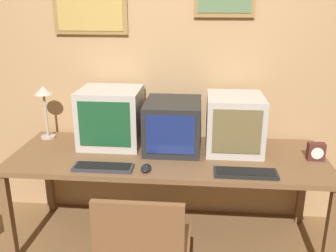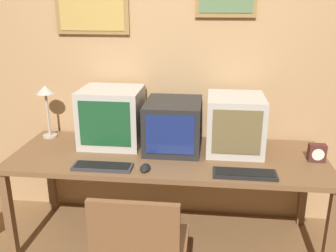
# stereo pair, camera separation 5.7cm
# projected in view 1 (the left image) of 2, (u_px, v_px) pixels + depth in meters

# --- Properties ---
(wall_back) EXTENTS (8.00, 0.08, 2.60)m
(wall_back) POSITION_uv_depth(u_px,v_px,m) (173.00, 64.00, 2.96)
(wall_back) COLOR tan
(wall_back) RESTS_ON ground_plane
(desk) EXTENTS (2.25, 0.80, 0.72)m
(desk) POSITION_uv_depth(u_px,v_px,m) (168.00, 162.00, 2.73)
(desk) COLOR brown
(desk) RESTS_ON ground_plane
(monitor_left) EXTENTS (0.45, 0.42, 0.43)m
(monitor_left) POSITION_uv_depth(u_px,v_px,m) (111.00, 117.00, 2.84)
(monitor_left) COLOR #B7B2A8
(monitor_left) RESTS_ON desk
(monitor_center) EXTENTS (0.41, 0.48, 0.36)m
(monitor_center) POSITION_uv_depth(u_px,v_px,m) (173.00, 125.00, 2.77)
(monitor_center) COLOR black
(monitor_center) RESTS_ON desk
(monitor_right) EXTENTS (0.40, 0.44, 0.41)m
(monitor_right) POSITION_uv_depth(u_px,v_px,m) (234.00, 123.00, 2.74)
(monitor_right) COLOR #B7B2A8
(monitor_right) RESTS_ON desk
(keyboard_main) EXTENTS (0.40, 0.13, 0.03)m
(keyboard_main) POSITION_uv_depth(u_px,v_px,m) (103.00, 167.00, 2.47)
(keyboard_main) COLOR #333338
(keyboard_main) RESTS_ON desk
(keyboard_side) EXTENTS (0.40, 0.14, 0.03)m
(keyboard_side) POSITION_uv_depth(u_px,v_px,m) (246.00, 173.00, 2.39)
(keyboard_side) COLOR black
(keyboard_side) RESTS_ON desk
(mouse_near_keyboard) EXTENTS (0.07, 0.12, 0.03)m
(mouse_near_keyboard) POSITION_uv_depth(u_px,v_px,m) (146.00, 168.00, 2.45)
(mouse_near_keyboard) COLOR black
(mouse_near_keyboard) RESTS_ON desk
(desk_clock) EXTENTS (0.12, 0.07, 0.12)m
(desk_clock) POSITION_uv_depth(u_px,v_px,m) (316.00, 152.00, 2.60)
(desk_clock) COLOR #4C231E
(desk_clock) RESTS_ON desk
(desk_lamp) EXTENTS (0.15, 0.15, 0.43)m
(desk_lamp) POSITION_uv_depth(u_px,v_px,m) (44.00, 98.00, 2.93)
(desk_lamp) COLOR #B2A899
(desk_lamp) RESTS_ON desk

